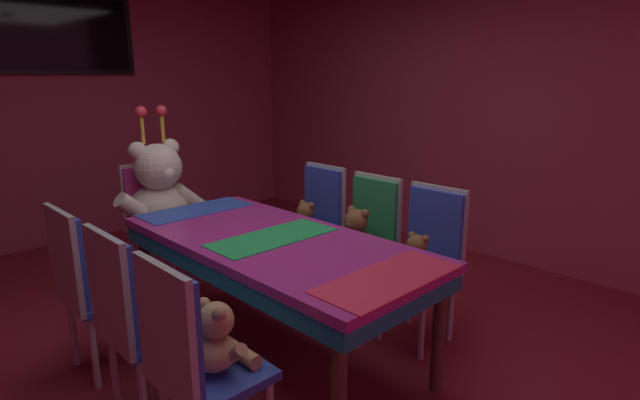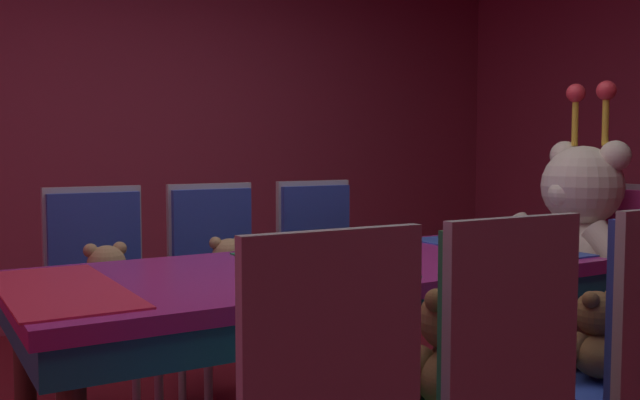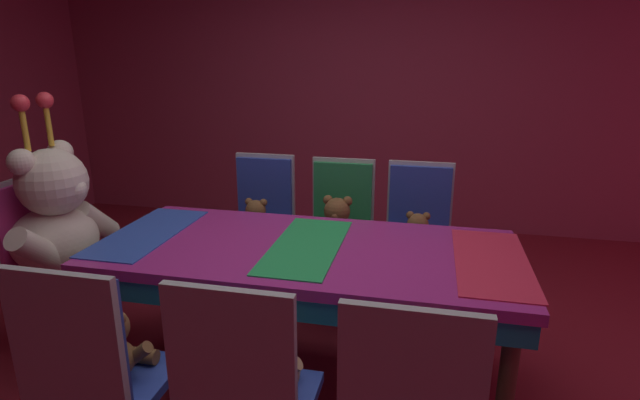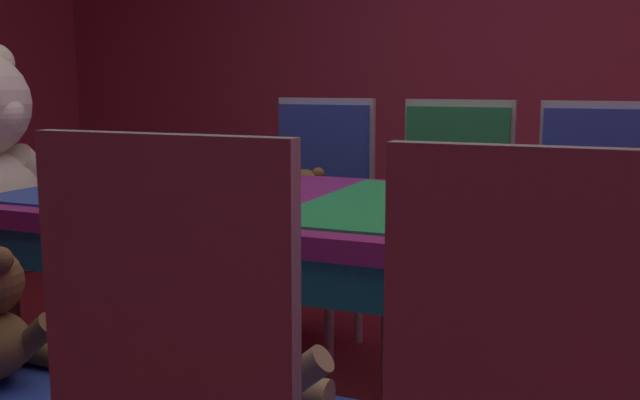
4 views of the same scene
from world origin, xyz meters
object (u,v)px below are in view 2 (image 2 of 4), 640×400
Objects in this scene: chair_left_0 at (99,280)px; teddy_left_1 at (230,276)px; teddy_right_1 at (448,356)px; banquet_table at (316,290)px; teddy_left_0 at (107,287)px; chair_right_1 at (488,373)px; chair_right_2 at (639,344)px; chair_left_1 at (217,269)px; teddy_left_2 at (336,266)px; throne_chair at (604,268)px; teddy_right_2 at (595,340)px; king_teddy_bear at (579,232)px; chair_left_2 at (321,259)px.

chair_left_0 reaches higher than teddy_left_1.
banquet_table is at bearing -1.20° from teddy_right_1.
teddy_left_0 is 0.33× the size of chair_right_1.
chair_right_1 is 0.55m from chair_right_2.
chair_left_1 is 3.29× the size of teddy_left_2.
chair_right_1 is 1.00× the size of chair_right_2.
teddy_right_1 is 0.35× the size of throne_chair.
chair_left_0 is 1.94m from teddy_right_2.
chair_left_0 is at bearing 16.80° from chair_right_1.
teddy_left_1 is 1.57m from teddy_right_2.
chair_left_0 is 1.00× the size of king_teddy_bear.
chair_left_2 reaches higher than teddy_right_2.
teddy_left_1 is (0.14, 0.53, -0.01)m from chair_left_0.
throne_chair reaches higher than teddy_right_1.
king_teddy_bear is at bearing -58.35° from chair_right_1.
chair_left_1 reaches higher than teddy_left_1.
teddy_left_2 is 0.31× the size of king_teddy_bear.
teddy_right_1 is (0.71, -0.01, -0.05)m from banquet_table.
teddy_left_1 is at bearing 18.39° from chair_right_2.
banquet_table is 2.05× the size of throne_chair.
chair_right_1 is (1.59, -0.01, 0.01)m from teddy_left_1.
king_teddy_bear is at bearing 57.38° from chair_left_1.
chair_left_2 and chair_right_2 have the same top height.
throne_chair is at bearing 47.99° from chair_left_2.
chair_right_2 is at bearing 18.39° from teddy_left_1.
chair_left_2 is 1.77m from chair_right_2.
chair_left_1 reaches higher than teddy_left_2.
throne_chair is (0.75, 0.99, 0.02)m from teddy_left_2.
chair_right_1 is 0.56m from teddy_right_2.
teddy_left_2 is (0.14, 0.00, -0.02)m from chair_left_2.
chair_left_0 is at bearing -148.55° from banquet_table.
king_teddy_bear reaches higher than chair_right_1.
chair_left_0 is 1.67m from teddy_right_1.
banquet_table is at bearing 31.45° from chair_left_0.
teddy_right_1 is at bearing -1.20° from banquet_table.
chair_left_2 is at bearing -47.54° from king_teddy_bear.
chair_left_1 is at bearing 16.97° from chair_right_2.
banquet_table is 1.03m from chair_right_2.
teddy_left_0 is at bearing -19.44° from throne_chair.
king_teddy_bear is at bearing 42.46° from chair_left_2.
king_teddy_bear is (0.73, 1.91, 0.18)m from teddy_left_0.
chair_right_2 is at bearing -107.82° from teddy_right_1.
chair_left_2 is 0.14m from teddy_left_2.
chair_right_2 reaches higher than teddy_left_1.
teddy_left_0 is at bearing -0.00° from chair_left_0.
king_teddy_bear reaches higher than teddy_left_1.
chair_left_1 is (-0.88, -0.01, -0.05)m from banquet_table.
teddy_left_1 is at bearing -25.40° from throne_chair.
chair_left_1 is 1.78m from throne_chair.
teddy_left_1 reaches higher than teddy_left_2.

